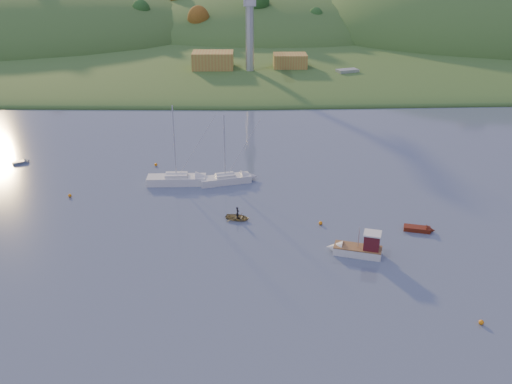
{
  "coord_description": "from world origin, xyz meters",
  "views": [
    {
      "loc": [
        0.79,
        -32.88,
        33.81
      ],
      "look_at": [
        2.11,
        38.77,
        2.59
      ],
      "focal_mm": 40.0,
      "sensor_mm": 36.0,
      "label": 1
    }
  ],
  "objects_px": {
    "sailboat_near": "(225,179)",
    "canoe": "(238,217)",
    "sailboat_far": "(177,179)",
    "red_tender": "(423,229)",
    "grey_dinghy": "(23,162)",
    "fishing_boat": "(354,247)"
  },
  "relations": [
    {
      "from": "red_tender",
      "to": "sailboat_near",
      "type": "bearing_deg",
      "value": 162.33
    },
    {
      "from": "fishing_boat",
      "to": "canoe",
      "type": "height_order",
      "value": "fishing_boat"
    },
    {
      "from": "sailboat_far",
      "to": "canoe",
      "type": "xyz_separation_m",
      "value": [
        9.5,
        -12.62,
        -0.45
      ]
    },
    {
      "from": "grey_dinghy",
      "to": "red_tender",
      "type": "bearing_deg",
      "value": -54.57
    },
    {
      "from": "red_tender",
      "to": "grey_dinghy",
      "type": "distance_m",
      "value": 65.51
    },
    {
      "from": "fishing_boat",
      "to": "red_tender",
      "type": "height_order",
      "value": "fishing_boat"
    },
    {
      "from": "sailboat_near",
      "to": "grey_dinghy",
      "type": "bearing_deg",
      "value": 148.92
    },
    {
      "from": "canoe",
      "to": "grey_dinghy",
      "type": "distance_m",
      "value": 42.55
    },
    {
      "from": "canoe",
      "to": "sailboat_far",
      "type": "bearing_deg",
      "value": 53.18
    },
    {
      "from": "fishing_boat",
      "to": "grey_dinghy",
      "type": "height_order",
      "value": "fishing_boat"
    },
    {
      "from": "sailboat_near",
      "to": "canoe",
      "type": "height_order",
      "value": "sailboat_near"
    },
    {
      "from": "sailboat_near",
      "to": "red_tender",
      "type": "relative_size",
      "value": 2.63
    },
    {
      "from": "grey_dinghy",
      "to": "fishing_boat",
      "type": "bearing_deg",
      "value": -63.46
    },
    {
      "from": "sailboat_far",
      "to": "red_tender",
      "type": "relative_size",
      "value": 3.0
    },
    {
      "from": "sailboat_near",
      "to": "grey_dinghy",
      "type": "height_order",
      "value": "sailboat_near"
    },
    {
      "from": "fishing_boat",
      "to": "sailboat_far",
      "type": "distance_m",
      "value": 32.22
    },
    {
      "from": "canoe",
      "to": "red_tender",
      "type": "bearing_deg",
      "value": -82.89
    },
    {
      "from": "sailboat_near",
      "to": "canoe",
      "type": "distance_m",
      "value": 12.99
    },
    {
      "from": "sailboat_far",
      "to": "fishing_boat",
      "type": "bearing_deg",
      "value": -44.4
    },
    {
      "from": "canoe",
      "to": "fishing_boat",
      "type": "bearing_deg",
      "value": -108.21
    },
    {
      "from": "sailboat_far",
      "to": "canoe",
      "type": "bearing_deg",
      "value": -54.0
    },
    {
      "from": "red_tender",
      "to": "canoe",
      "type": "bearing_deg",
      "value": -174.02
    }
  ]
}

